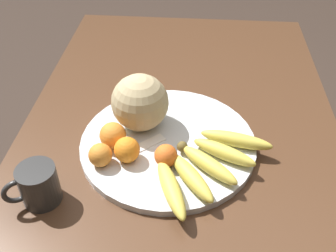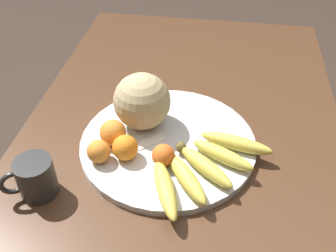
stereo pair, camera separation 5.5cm
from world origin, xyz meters
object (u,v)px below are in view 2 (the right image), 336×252
object	(u,v)px
banana_bunch	(203,166)
ceramic_mug	(35,178)
kitchen_table	(178,168)
orange_mid_center	(163,155)
melon	(142,101)
fruit_bowl	(168,143)
orange_front_left	(125,148)
produce_tag	(150,142)
orange_back_left	(99,151)
orange_front_right	(113,133)

from	to	relation	value
banana_bunch	ceramic_mug	xyz separation A→B (m)	(-0.11, 0.37, 0.01)
kitchen_table	orange_mid_center	xyz separation A→B (m)	(-0.10, 0.03, 0.14)
melon	banana_bunch	distance (m)	0.24
orange_mid_center	fruit_bowl	bearing A→B (deg)	1.21
orange_front_left	produce_tag	world-z (taller)	orange_front_left
produce_tag	orange_back_left	bearing A→B (deg)	176.04
kitchen_table	banana_bunch	size ratio (longest dim) A/B	5.00
fruit_bowl	banana_bunch	world-z (taller)	banana_bunch
fruit_bowl	orange_front_left	xyz separation A→B (m)	(-0.08, 0.09, 0.04)
orange_front_right	melon	bearing A→B (deg)	-33.95
kitchen_table	orange_back_left	xyz separation A→B (m)	(-0.11, 0.18, 0.14)
orange_mid_center	ceramic_mug	bearing A→B (deg)	112.89
banana_bunch	melon	bearing A→B (deg)	179.95
melon	orange_front_right	distance (m)	0.11
orange_back_left	ceramic_mug	world-z (taller)	ceramic_mug
kitchen_table	orange_front_right	distance (m)	0.23
kitchen_table	orange_mid_center	bearing A→B (deg)	165.44
kitchen_table	produce_tag	xyz separation A→B (m)	(-0.03, 0.07, 0.11)
orange_back_left	produce_tag	distance (m)	0.14
banana_bunch	orange_front_left	bearing A→B (deg)	-144.92
melon	produce_tag	bearing A→B (deg)	-155.57
orange_mid_center	banana_bunch	bearing A→B (deg)	-96.66
kitchen_table	melon	distance (m)	0.22
orange_front_right	orange_back_left	xyz separation A→B (m)	(-0.07, 0.02, -0.00)
fruit_bowl	orange_mid_center	world-z (taller)	orange_mid_center
produce_tag	ceramic_mug	distance (m)	0.30
orange_front_right	orange_back_left	distance (m)	0.07
orange_front_right	ceramic_mug	size ratio (longest dim) A/B	0.59
orange_front_right	orange_back_left	world-z (taller)	orange_front_right
melon	banana_bunch	xyz separation A→B (m)	(-0.16, -0.18, -0.06)
kitchen_table	orange_front_right	size ratio (longest dim) A/B	22.52
fruit_bowl	melon	distance (m)	0.13
orange_back_left	melon	bearing A→B (deg)	-26.51
orange_front_left	orange_mid_center	distance (m)	0.10
orange_front_left	orange_back_left	world-z (taller)	orange_front_left
orange_mid_center	kitchen_table	bearing A→B (deg)	-14.56
banana_bunch	orange_front_left	xyz separation A→B (m)	(0.02, 0.19, 0.01)
fruit_bowl	orange_front_left	distance (m)	0.13
orange_front_left	ceramic_mug	xyz separation A→B (m)	(-0.13, 0.18, -0.00)
melon	ceramic_mug	size ratio (longest dim) A/B	1.33
banana_bunch	orange_mid_center	size ratio (longest dim) A/B	5.41
orange_front_right	orange_mid_center	world-z (taller)	orange_front_right
orange_front_right	produce_tag	distance (m)	0.10
orange_front_right	orange_mid_center	xyz separation A→B (m)	(-0.06, -0.14, -0.01)
ceramic_mug	kitchen_table	bearing A→B (deg)	-54.44
kitchen_table	orange_mid_center	distance (m)	0.17
orange_front_left	ceramic_mug	distance (m)	0.22
orange_front_right	ceramic_mug	distance (m)	0.22
melon	orange_back_left	bearing A→B (deg)	153.49
ceramic_mug	orange_mid_center	bearing A→B (deg)	-67.11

